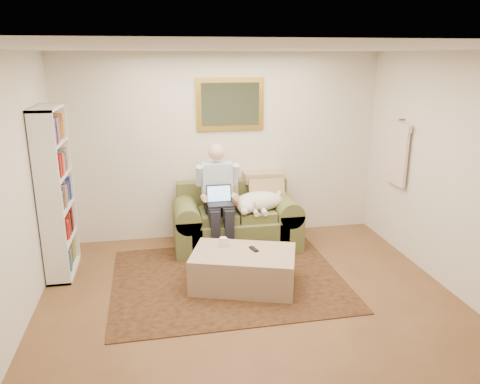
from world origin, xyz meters
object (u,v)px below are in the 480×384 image
object	(u,v)px
sofa	(236,225)
laptop	(220,199)
sleeping_dog	(259,201)
bookshelf	(55,193)
seated_man	(219,200)
coffee_mug	(223,242)
ottoman	(244,269)

from	to	relation	value
sofa	laptop	world-z (taller)	laptop
sofa	laptop	size ratio (longest dim) A/B	5.15
sofa	sleeping_dog	world-z (taller)	sofa
sofa	sleeping_dog	distance (m)	0.48
sleeping_dog	bookshelf	world-z (taller)	bookshelf
seated_man	coffee_mug	distance (m)	0.87
sofa	ottoman	size ratio (longest dim) A/B	1.48
seated_man	laptop	xyz separation A→B (m)	(0.00, -0.07, 0.03)
laptop	bookshelf	bearing A→B (deg)	-173.73
coffee_mug	bookshelf	bearing A→B (deg)	163.95
sofa	ottoman	xyz separation A→B (m)	(-0.13, -1.21, -0.08)
sofa	coffee_mug	bearing A→B (deg)	-108.36
laptop	sleeping_dog	world-z (taller)	laptop
sofa	seated_man	distance (m)	0.52
sleeping_dog	ottoman	bearing A→B (deg)	-111.02
sofa	ottoman	distance (m)	1.22
seated_man	sleeping_dog	bearing A→B (deg)	7.13
coffee_mug	bookshelf	xyz separation A→B (m)	(-1.89, 0.54, 0.53)
sofa	sleeping_dog	size ratio (longest dim) A/B	2.43
sofa	coffee_mug	distance (m)	1.05
sleeping_dog	coffee_mug	bearing A→B (deg)	-125.12
seated_man	ottoman	bearing A→B (deg)	-83.05
laptop	coffee_mug	distance (m)	0.81
sofa	sleeping_dog	xyz separation A→B (m)	(0.30, -0.09, 0.36)
ottoman	coffee_mug	world-z (taller)	coffee_mug
coffee_mug	bookshelf	world-z (taller)	bookshelf
coffee_mug	ottoman	bearing A→B (deg)	-48.39
ottoman	laptop	bearing A→B (deg)	97.41
ottoman	bookshelf	world-z (taller)	bookshelf
sleeping_dog	coffee_mug	size ratio (longest dim) A/B	6.98
coffee_mug	bookshelf	size ratio (longest dim) A/B	0.05
laptop	sleeping_dog	size ratio (longest dim) A/B	0.47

